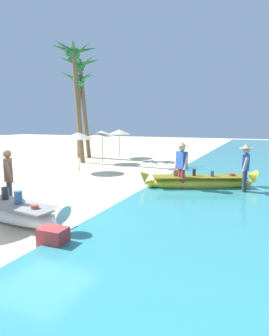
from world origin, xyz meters
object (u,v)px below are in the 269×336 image
(palm_tree_tall_inland, at_px, (78,88))
(person_vendor_assistant, at_px, (245,166))
(boat_white_foreground, at_px, (7,210))
(cooler_box, at_px, (53,238))
(person_vendor_hatted, at_px, (182,163))
(person_tourist_customer, at_px, (9,176))
(palm_tree_leaning_seaward, at_px, (75,64))
(palm_tree_mid_cluster, at_px, (81,75))
(boat_yellow_midground, at_px, (198,182))

(palm_tree_tall_inland, bearing_deg, person_vendor_assistant, -30.86)
(boat_white_foreground, distance_m, cooler_box, 2.14)
(boat_white_foreground, relative_size, palm_tree_tall_inland, 0.68)
(boat_white_foreground, bearing_deg, person_vendor_hatted, 57.26)
(boat_white_foreground, relative_size, person_tourist_customer, 2.40)
(palm_tree_tall_inland, height_order, palm_tree_leaning_seaward, palm_tree_leaning_seaward)
(person_vendor_hatted, distance_m, person_vendor_assistant, 2.08)
(palm_tree_mid_cluster, height_order, cooler_box, palm_tree_mid_cluster)
(person_tourist_customer, xyz_separation_m, person_vendor_assistant, (5.82, 4.37, 0.04))
(boat_yellow_midground, relative_size, person_vendor_hatted, 2.32)
(boat_yellow_midground, height_order, person_tourist_customer, person_tourist_customer)
(boat_yellow_midground, distance_m, palm_tree_tall_inland, 12.29)
(person_vendor_assistant, distance_m, cooler_box, 6.69)
(boat_white_foreground, distance_m, palm_tree_leaning_seaward, 11.85)
(boat_yellow_midground, height_order, palm_tree_leaning_seaward, palm_tree_leaning_seaward)
(palm_tree_mid_cluster, bearing_deg, palm_tree_tall_inland, -104.29)
(person_tourist_customer, height_order, palm_tree_tall_inland, palm_tree_tall_inland)
(palm_tree_tall_inland, bearing_deg, person_tourist_customer, -64.61)
(boat_white_foreground, bearing_deg, palm_tree_leaning_seaward, 115.72)
(palm_tree_leaning_seaward, bearing_deg, person_vendor_assistant, -24.30)
(person_vendor_hatted, distance_m, palm_tree_tall_inland, 11.93)
(person_vendor_hatted, xyz_separation_m, cooler_box, (-1.06, -5.51, -0.80))
(boat_white_foreground, height_order, person_vendor_hatted, person_vendor_hatted)
(boat_white_foreground, height_order, palm_tree_tall_inland, palm_tree_tall_inland)
(boat_white_foreground, xyz_separation_m, cooler_box, (2.01, -0.74, -0.09))
(boat_yellow_midground, relative_size, person_tourist_customer, 2.42)
(boat_white_foreground, bearing_deg, palm_tree_tall_inland, 116.76)
(boat_yellow_midground, xyz_separation_m, palm_tree_leaning_seaward, (-8.15, 4.26, 5.41))
(palm_tree_tall_inland, bearing_deg, person_vendor_hatted, -37.75)
(palm_tree_leaning_seaward, height_order, palm_tree_mid_cluster, palm_tree_leaning_seaward)
(person_tourist_customer, bearing_deg, palm_tree_tall_inland, 115.39)
(person_tourist_customer, xyz_separation_m, palm_tree_mid_cluster, (-5.12, 11.22, 4.61))
(person_vendor_assistant, xyz_separation_m, cooler_box, (-3.10, -5.88, -0.78))
(person_tourist_customer, distance_m, cooler_box, 3.19)
(person_vendor_hatted, height_order, person_tourist_customer, person_vendor_hatted)
(palm_tree_mid_cluster, relative_size, cooler_box, 13.19)
(boat_white_foreground, relative_size, palm_tree_leaning_seaward, 0.57)
(person_vendor_assistant, height_order, palm_tree_mid_cluster, palm_tree_mid_cluster)
(boat_yellow_midground, distance_m, person_vendor_assistant, 1.69)
(palm_tree_mid_cluster, bearing_deg, boat_yellow_midground, -35.64)
(person_tourist_customer, distance_m, palm_tree_mid_cluster, 13.17)
(person_vendor_assistant, relative_size, palm_tree_leaning_seaward, 0.24)
(boat_white_foreground, relative_size, palm_tree_mid_cluster, 0.58)
(palm_tree_mid_cluster, distance_m, cooler_box, 15.88)
(palm_tree_leaning_seaward, bearing_deg, person_tourist_customer, -66.13)
(boat_yellow_midground, bearing_deg, person_vendor_assistant, -4.24)
(boat_yellow_midground, xyz_separation_m, cooler_box, (-1.57, -5.99, -0.08))
(boat_yellow_midground, relative_size, palm_tree_leaning_seaward, 0.57)
(person_vendor_hatted, bearing_deg, cooler_box, -100.88)
(palm_tree_leaning_seaward, bearing_deg, boat_white_foreground, -64.28)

